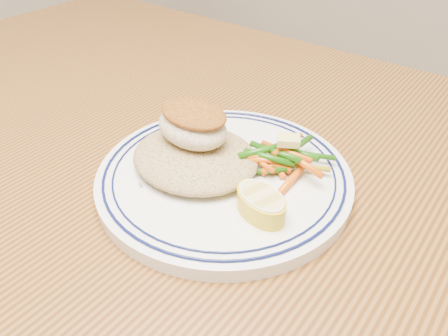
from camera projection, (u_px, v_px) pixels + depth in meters
dining_table at (236, 264)px, 0.51m from camera, size 1.50×0.90×0.75m
plate at (224, 176)px, 0.47m from camera, size 0.27×0.27×0.02m
rice_pilaf at (195, 155)px, 0.47m from camera, size 0.14×0.13×0.03m
fish_fillet at (193, 124)px, 0.46m from camera, size 0.09×0.07×0.04m
vegetable_pile at (281, 159)px, 0.46m from camera, size 0.10×0.10×0.03m
butter_pat at (288, 140)px, 0.46m from camera, size 0.03×0.03×0.01m
lemon_wedge at (261, 202)px, 0.41m from camera, size 0.07×0.07×0.02m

